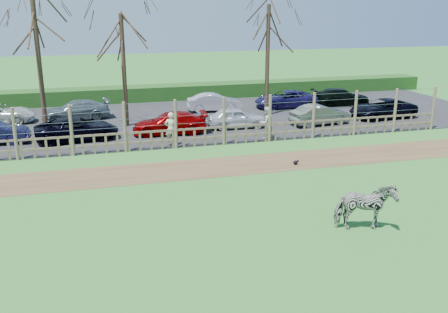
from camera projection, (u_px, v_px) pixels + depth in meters
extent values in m
plane|color=#528A42|center=(216.00, 208.00, 17.87)|extent=(120.00, 120.00, 0.00)
cube|color=brown|center=(190.00, 169.00, 22.02)|extent=(34.00, 2.80, 0.01)
cube|color=#232326|center=(158.00, 120.00, 31.24)|extent=(44.00, 13.00, 0.04)
cube|color=#1E4716|center=(145.00, 94.00, 37.54)|extent=(46.00, 2.00, 1.10)
cube|color=brown|center=(176.00, 140.00, 25.12)|extent=(30.00, 0.06, 0.10)
cube|color=brown|center=(176.00, 130.00, 24.97)|extent=(30.00, 0.06, 0.10)
cylinder|color=brown|center=(15.00, 134.00, 22.99)|extent=(0.16, 0.16, 2.50)
cylinder|color=brown|center=(71.00, 131.00, 23.62)|extent=(0.16, 0.16, 2.50)
cylinder|color=brown|center=(125.00, 127.00, 24.25)|extent=(0.16, 0.16, 2.50)
cylinder|color=brown|center=(176.00, 124.00, 24.88)|extent=(0.16, 0.16, 2.50)
cylinder|color=brown|center=(224.00, 121.00, 25.51)|extent=(0.16, 0.16, 2.50)
cylinder|color=brown|center=(270.00, 118.00, 26.15)|extent=(0.16, 0.16, 2.50)
cylinder|color=brown|center=(314.00, 116.00, 26.78)|extent=(0.16, 0.16, 2.50)
cylinder|color=brown|center=(355.00, 113.00, 27.41)|extent=(0.16, 0.16, 2.50)
cylinder|color=brown|center=(395.00, 111.00, 28.04)|extent=(0.16, 0.16, 2.50)
cylinder|color=brown|center=(433.00, 108.00, 28.67)|extent=(0.16, 0.16, 2.50)
cylinder|color=gray|center=(176.00, 124.00, 24.88)|extent=(30.00, 0.02, 0.02)
cylinder|color=gray|center=(175.00, 116.00, 24.77)|extent=(30.00, 0.02, 0.02)
cylinder|color=gray|center=(175.00, 108.00, 24.65)|extent=(30.00, 0.02, 0.02)
cylinder|color=gray|center=(175.00, 101.00, 24.55)|extent=(30.00, 0.02, 0.02)
cylinder|color=#3D2B1E|center=(40.00, 67.00, 26.66)|extent=(0.26, 0.26, 7.50)
cylinder|color=#3D2B1E|center=(124.00, 72.00, 28.87)|extent=(0.26, 0.26, 6.50)
cylinder|color=#3D2B1E|center=(267.00, 62.00, 31.53)|extent=(0.26, 0.26, 7.00)
imported|color=gray|center=(365.00, 207.00, 15.89)|extent=(2.00, 1.20, 1.58)
imported|color=beige|center=(171.00, 129.00, 25.39)|extent=(0.69, 0.52, 1.72)
imported|color=silver|center=(267.00, 123.00, 26.72)|extent=(0.98, 0.85, 1.72)
sphere|color=black|center=(295.00, 163.00, 22.63)|extent=(0.20, 0.20, 0.20)
sphere|color=black|center=(298.00, 161.00, 22.64)|extent=(0.10, 0.10, 0.10)
imported|color=black|center=(77.00, 129.00, 26.46)|extent=(4.52, 2.47, 1.20)
imported|color=#8C0102|center=(170.00, 123.00, 27.77)|extent=(4.24, 1.96, 1.20)
imported|color=silver|center=(236.00, 118.00, 29.10)|extent=(3.57, 1.53, 1.20)
imported|color=#5C6259|center=(320.00, 115.00, 29.91)|extent=(3.77, 1.69, 1.20)
imported|color=black|center=(383.00, 109.00, 31.67)|extent=(4.47, 2.36, 1.20)
imported|color=slate|center=(76.00, 110.00, 31.18)|extent=(4.28, 2.09, 1.20)
imported|color=#BDBAC3|center=(214.00, 102.00, 33.65)|extent=(3.75, 1.63, 1.20)
imported|color=#1C154E|center=(286.00, 99.00, 34.75)|extent=(4.45, 2.29, 1.20)
imported|color=black|center=(341.00, 97.00, 35.60)|extent=(4.30, 2.14, 1.20)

